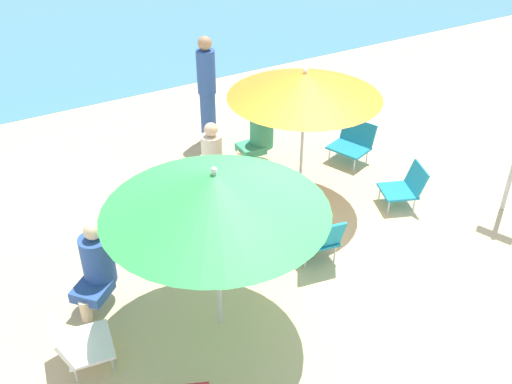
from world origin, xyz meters
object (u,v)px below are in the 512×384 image
at_px(umbrella_orange, 305,85).
at_px(beach_chair_f, 319,239).
at_px(beach_chair_a, 406,186).
at_px(beach_chair_d, 77,342).
at_px(beach_chair_c, 353,141).
at_px(person_c, 208,156).
at_px(umbrella_green, 215,193).
at_px(beach_chair_b, 247,229).
at_px(person_a, 96,265).
at_px(person_d, 259,132).
at_px(person_b, 207,89).

height_order(umbrella_orange, beach_chair_f, umbrella_orange).
xyz_separation_m(umbrella_orange, beach_chair_a, (1.09, -0.84, -1.33)).
bearing_deg(beach_chair_f, beach_chair_d, 102.11).
xyz_separation_m(beach_chair_c, person_c, (-2.20, 0.37, 0.20)).
height_order(umbrella_green, beach_chair_d, umbrella_green).
xyz_separation_m(beach_chair_b, beach_chair_d, (-2.19, -0.68, -0.03)).
xyz_separation_m(beach_chair_a, beach_chair_c, (0.17, 1.31, 0.01)).
relative_size(umbrella_orange, beach_chair_c, 2.76).
xyz_separation_m(umbrella_green, person_a, (-0.94, 0.91, -1.08)).
distance_m(beach_chair_f, person_c, 2.11).
distance_m(beach_chair_d, beach_chair_f, 2.78).
height_order(person_a, person_d, person_a).
height_order(beach_chair_b, person_d, person_d).
bearing_deg(beach_chair_f, beach_chair_c, -36.97).
height_order(umbrella_green, umbrella_orange, umbrella_orange).
bearing_deg(umbrella_orange, person_b, 98.29).
height_order(beach_chair_a, person_b, person_b).
height_order(umbrella_orange, person_d, umbrella_orange).
bearing_deg(beach_chair_c, beach_chair_d, 2.10).
xyz_separation_m(umbrella_orange, beach_chair_f, (-0.58, -1.23, -1.29)).
height_order(beach_chair_c, person_c, person_c).
bearing_deg(beach_chair_c, person_a, -4.81).
relative_size(beach_chair_a, person_c, 0.65).
relative_size(umbrella_green, beach_chair_b, 3.17).
relative_size(beach_chair_c, person_b, 0.41).
bearing_deg(person_d, beach_chair_f, 77.13).
bearing_deg(person_b, person_a, -147.69).
xyz_separation_m(umbrella_orange, person_c, (-0.94, 0.84, -1.12)).
xyz_separation_m(umbrella_green, beach_chair_d, (-1.38, 0.18, -1.28)).
bearing_deg(person_c, beach_chair_b, 110.65).
bearing_deg(person_c, umbrella_orange, 167.89).
relative_size(umbrella_orange, beach_chair_b, 2.90).
distance_m(person_a, person_d, 3.42).
bearing_deg(beach_chair_f, person_d, -4.32).
height_order(beach_chair_a, beach_chair_d, beach_chair_a).
distance_m(umbrella_orange, beach_chair_d, 3.86).
height_order(beach_chair_b, beach_chair_f, beach_chair_f).
bearing_deg(person_a, beach_chair_b, 136.83).
height_order(beach_chair_c, person_d, person_d).
bearing_deg(umbrella_green, person_d, 52.63).
height_order(beach_chair_b, person_c, person_c).
xyz_separation_m(umbrella_green, umbrella_orange, (1.98, 1.51, 0.06)).
height_order(umbrella_green, person_a, umbrella_green).
xyz_separation_m(beach_chair_b, beach_chair_c, (2.43, 1.12, -0.01)).
distance_m(umbrella_green, umbrella_orange, 2.49).
relative_size(beach_chair_a, person_a, 0.66).
height_order(umbrella_orange, person_a, umbrella_orange).
distance_m(beach_chair_a, person_a, 4.03).
height_order(beach_chair_b, beach_chair_c, beach_chair_b).
distance_m(beach_chair_a, beach_chair_b, 2.27).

